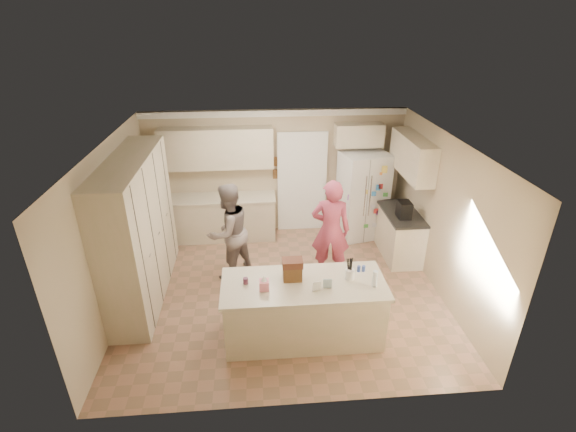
{
  "coord_description": "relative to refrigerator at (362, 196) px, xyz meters",
  "views": [
    {
      "loc": [
        -0.41,
        -5.82,
        4.29
      ],
      "look_at": [
        0.1,
        0.35,
        1.25
      ],
      "focal_mm": 26.0,
      "sensor_mm": 36.0,
      "label": 1
    }
  ],
  "objects": [
    {
      "name": "greeting_card_b",
      "position": [
        -1.26,
        -3.13,
        0.11
      ],
      "size": [
        0.12,
        0.05,
        0.16
      ],
      "primitive_type": "cube",
      "rotation": [
        0.15,
        0.0,
        -0.1
      ],
      "color": "silver",
      "rests_on": "island_top"
    },
    {
      "name": "shaker_pepper",
      "position": [
        -0.67,
        -2.76,
        0.07
      ],
      "size": [
        0.05,
        0.05,
        0.09
      ],
      "primitive_type": "cylinder",
      "color": "#364EA3",
      "rests_on": "island_top"
    },
    {
      "name": "island_top",
      "position": [
        -1.56,
        -2.98,
        0.0
      ],
      "size": [
        2.28,
        0.96,
        0.05
      ],
      "primitive_type": "cube",
      "color": "beige",
      "rests_on": "island_base"
    },
    {
      "name": "back_countertop",
      "position": [
        -2.91,
        0.11,
        0.0
      ],
      "size": [
        2.24,
        0.63,
        0.04
      ],
      "primitive_type": "cube",
      "color": "beige",
      "rests_on": "back_base_cab"
    },
    {
      "name": "coffee_maker",
      "position": [
        0.49,
        -1.08,
        0.17
      ],
      "size": [
        0.22,
        0.28,
        0.3
      ],
      "primitive_type": "cube",
      "color": "black",
      "rests_on": "right_countertop"
    },
    {
      "name": "back_base_cab",
      "position": [
        -2.91,
        0.12,
        -0.46
      ],
      "size": [
        2.2,
        0.6,
        0.88
      ],
      "primitive_type": "cube",
      "color": "beige",
      "rests_on": "floor"
    },
    {
      "name": "right_upper_cab",
      "position": [
        0.67,
        -0.68,
        1.05
      ],
      "size": [
        0.35,
        1.5,
        0.7
      ],
      "primitive_type": "cube",
      "color": "beige",
      "rests_on": "wall_right"
    },
    {
      "name": "wall_right",
      "position": [
        0.85,
        -1.88,
        0.4
      ],
      "size": [
        0.02,
        4.6,
        2.6
      ],
      "primitive_type": "cube",
      "color": "#C0AD8B",
      "rests_on": "ground"
    },
    {
      "name": "wall_left",
      "position": [
        -4.37,
        -1.88,
        0.4
      ],
      "size": [
        0.02,
        4.6,
        2.6
      ],
      "primitive_type": "cube",
      "color": "#C0AD8B",
      "rests_on": "ground"
    },
    {
      "name": "fridge_dispenser",
      "position": [
        -0.22,
        -0.37,
        0.25
      ],
      "size": [
        0.22,
        0.03,
        0.35
      ],
      "primitive_type": "cube",
      "color": "black",
      "rests_on": "refrigerator"
    },
    {
      "name": "right_base_cab",
      "position": [
        0.54,
        -0.88,
        -0.46
      ],
      "size": [
        0.6,
        1.2,
        0.88
      ],
      "primitive_type": "cube",
      "color": "beige",
      "rests_on": "floor"
    },
    {
      "name": "wall_back",
      "position": [
        -1.76,
        0.43,
        0.4
      ],
      "size": [
        5.2,
        0.02,
        2.6
      ],
      "primitive_type": "cube",
      "color": "#C0AD8B",
      "rests_on": "ground"
    },
    {
      "name": "crown_back",
      "position": [
        -1.76,
        0.38,
        1.63
      ],
      "size": [
        5.2,
        0.08,
        0.12
      ],
      "primitive_type": "cube",
      "color": "white",
      "rests_on": "wall_back"
    },
    {
      "name": "over_fridge_cab",
      "position": [
        -0.11,
        0.25,
        1.2
      ],
      "size": [
        0.95,
        0.35,
        0.45
      ],
      "primitive_type": "cube",
      "color": "beige",
      "rests_on": "wall_back"
    },
    {
      "name": "dollhouse_body",
      "position": [
        -1.71,
        -2.88,
        0.14
      ],
      "size": [
        0.26,
        0.18,
        0.22
      ],
      "primitive_type": "cube",
      "color": "brown",
      "rests_on": "island_top"
    },
    {
      "name": "fridge_magnets",
      "position": [
        0.0,
        -0.36,
        0.0
      ],
      "size": [
        0.76,
        0.02,
        1.44
      ],
      "primitive_type": null,
      "color": "tan",
      "rests_on": "refrigerator"
    },
    {
      "name": "utensil_crock",
      "position": [
        -0.91,
        -2.93,
        0.1
      ],
      "size": [
        0.13,
        0.13,
        0.15
      ],
      "primitive_type": "cylinder",
      "color": "white",
      "rests_on": "island_top"
    },
    {
      "name": "water_bottle",
      "position": [
        -0.61,
        -3.13,
        0.14
      ],
      "size": [
        0.07,
        0.07,
        0.24
      ],
      "primitive_type": "cylinder",
      "color": "silver",
      "rests_on": "island_top"
    },
    {
      "name": "tissue_plume",
      "position": [
        -2.11,
        -3.08,
        0.2
      ],
      "size": [
        0.08,
        0.08,
        0.08
      ],
      "primitive_type": "cone",
      "color": "white",
      "rests_on": "tissue_box"
    },
    {
      "name": "floor",
      "position": [
        -1.76,
        -1.88,
        -0.91
      ],
      "size": [
        5.2,
        4.6,
        0.02
      ],
      "primitive_type": "cube",
      "color": "#986D54",
      "rests_on": "ground"
    },
    {
      "name": "fridge_seam",
      "position": [
        0.0,
        -0.35,
        0.0
      ],
      "size": [
        0.02,
        0.02,
        1.78
      ],
      "primitive_type": "cube",
      "color": "gray",
      "rests_on": "refrigerator"
    },
    {
      "name": "teen_girl",
      "position": [
        -0.92,
        -1.46,
        0.02
      ],
      "size": [
        0.74,
        0.55,
        1.84
      ],
      "primitive_type": "imported",
      "rotation": [
        0.0,
        0.0,
        2.97
      ],
      "color": "#C23B47",
      "rests_on": "floor"
    },
    {
      "name": "dollhouse_roof",
      "position": [
        -1.71,
        -2.88,
        0.3
      ],
      "size": [
        0.28,
        0.2,
        0.1
      ],
      "primitive_type": "cube",
      "color": "#592D1E",
      "rests_on": "dollhouse_body"
    },
    {
      "name": "tissue_box",
      "position": [
        -2.11,
        -3.08,
        0.1
      ],
      "size": [
        0.13,
        0.13,
        0.14
      ],
      "primitive_type": "cube",
      "color": "pink",
      "rests_on": "island_top"
    },
    {
      "name": "doorway_opening",
      "position": [
        -1.21,
        0.4,
        0.15
      ],
      "size": [
        0.9,
        0.06,
        2.1
      ],
      "primitive_type": "cube",
      "color": "black",
      "rests_on": "floor"
    },
    {
      "name": "wall_front",
      "position": [
        -1.76,
        -4.19,
        0.4
      ],
      "size": [
        5.2,
        0.02,
        2.6
      ],
      "primitive_type": "cube",
      "color": "#C0AD8B",
      "rests_on": "ground"
    },
    {
      "name": "wall_frame_lower",
      "position": [
        -1.74,
        0.39,
        0.38
      ],
      "size": [
        0.15,
        0.02,
        0.2
      ],
      "primitive_type": "cube",
      "color": "brown",
      "rests_on": "wall_back"
    },
    {
      "name": "wall_frame_upper",
      "position": [
        -1.74,
        0.39,
        0.65
      ],
      "size": [
        0.15,
        0.02,
        0.2
      ],
      "primitive_type": "cube",
      "color": "brown",
      "rests_on": "wall_back"
    },
    {
      "name": "teen_boy",
      "position": [
        -2.67,
        -1.3,
        -0.02
      ],
      "size": [
        1.08,
        1.06,
        1.75
      ],
      "primitive_type": "imported",
      "rotation": [
        0.0,
        0.0,
        3.88
      ],
      "color": "gray",
      "rests_on": "floor"
    },
    {
      "name": "greeting_card_a",
      "position": [
        -1.41,
        -3.18,
        0.11
      ],
      "size": [
        0.12,
        0.06,
        0.16
      ],
      "primitive_type": "cube",
      "rotation": [
        0.15,
        0.0,
        0.2
      ],
      "color": "white",
      "rests_on": "island_top"
    },
    {
      "name": "fridge_handle_l",
      "position": [
        -0.05,
        -0.37,
        0.15
      ],
      "size": [
        0.02,
        0.02,
        0.85
      ],
      "primitive_type": "cylinder",
      "color": "silver",
      "rests_on": "refrigerator"
    },
    {
      "name": "ceiling",
      "position": [
        -1.76,
        -1.88,
        1.71
      ],
      "size": [
        5.2,
        4.6,
        0.02
      ],
      "primitive_type": "cube",
      "color": "white",
      "rests_on": "wall_back"
    },
    {
      "name": "right_countertop",
      "position": [
        0.53,
        -0.88,
        0.0
      ],
      "size": [
        0.63,
        1.24,
        0.04
      ],
      "primitive_type": "cube",
      "color": "#2D2B28",
      "rests_on": "right_base_cab"
    },
    {
      "name": "jam_jar",
      "position": [
        -2.36,
        -2.93,
        0.07
      ],
      "size": [
        0.07,
        0.07,
        0.09
      ],
      "primitive_type": "cylinder",
      "color": "#59263F",
      "rests_on": "island_top"
    },
    {
      "name": "back_upper_cab",
      "position": [
        -2.91,
        0.25,
        1.0
      ],
      "size": [
        2.2,
        0.35,
        0.8
      ],
      "primitive_type": "cube",
      "color": "beige",
      "rests_on": "wall_back"
    },
    {
      "name": "shaker_salt",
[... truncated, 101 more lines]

